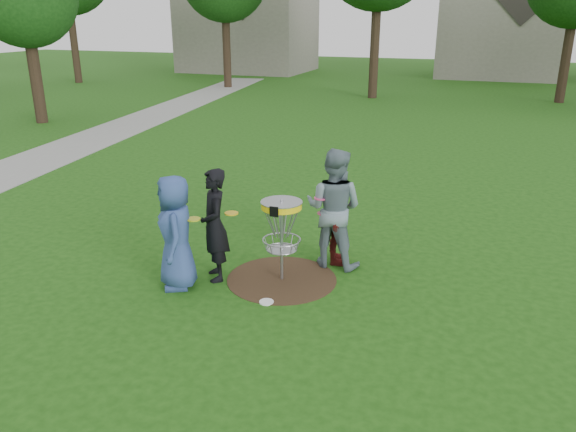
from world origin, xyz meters
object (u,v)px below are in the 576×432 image
(player_grey, at_px, (334,208))
(disc_golf_basket, at_px, (282,221))
(player_maroon, at_px, (337,220))
(player_black, at_px, (214,225))
(player_blue, at_px, (176,232))

(player_grey, height_order, disc_golf_basket, player_grey)
(player_maroon, bearing_deg, player_grey, 140.54)
(player_grey, distance_m, disc_golf_basket, 1.05)
(player_grey, bearing_deg, player_maroon, -110.49)
(player_black, distance_m, player_maroon, 2.09)
(player_black, height_order, disc_golf_basket, player_black)
(player_maroon, relative_size, disc_golf_basket, 1.15)
(player_blue, xyz_separation_m, player_maroon, (2.11, 1.70, -0.12))
(player_blue, bearing_deg, player_grey, 96.95)
(player_blue, relative_size, player_maroon, 1.15)
(player_blue, xyz_separation_m, disc_golf_basket, (1.46, 0.77, 0.11))
(player_grey, relative_size, disc_golf_basket, 1.48)
(player_black, relative_size, player_maroon, 1.16)
(player_maroon, bearing_deg, disc_golf_basket, 131.13)
(player_maroon, bearing_deg, player_blue, 114.84)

